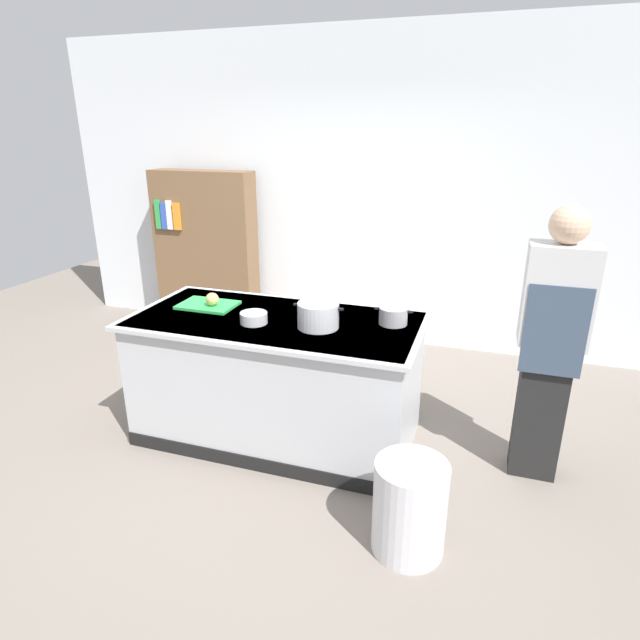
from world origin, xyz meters
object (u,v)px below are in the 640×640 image
Objects in this scene: person_chef at (551,341)px; sauce_pan at (393,316)px; bookshelf at (206,252)px; stock_pot at (318,315)px; mixing_bowl at (254,318)px; onion at (212,299)px; trash_bin at (409,507)px.

sauce_pan is at bearing 97.94° from person_chef.
bookshelf is at bearing 72.93° from person_chef.
mixing_bowl is at bearing -172.16° from stock_pot.
onion reaches higher than mixing_bowl.
sauce_pan reaches higher than trash_bin.
stock_pot is 0.19× the size of person_chef.
stock_pot is (0.83, -0.12, 0.02)m from onion.
sauce_pan is 0.96m from person_chef.
person_chef reaches higher than trash_bin.
person_chef reaches higher than sauce_pan.
onion is at bearing 155.90° from mixing_bowl.
person_chef reaches higher than bookshelf.
trash_bin is 1.31m from person_chef.
bookshelf reaches higher than onion.
person_chef is (0.96, -0.03, -0.04)m from sauce_pan.
bookshelf is (-3.29, 1.68, -0.06)m from person_chef.
onion is at bearing -58.79° from bookshelf.
stock_pot is 0.64× the size of trash_bin.
mixing_bowl is (0.41, -0.18, -0.03)m from onion.
trash_bin is (0.30, -0.96, -0.70)m from sauce_pan.
bookshelf reaches higher than stock_pot.
trash_bin is (1.58, -0.87, -0.71)m from onion.
mixing_bowl is at bearing -52.75° from bookshelf.
person_chef is at bearing -27.09° from bookshelf.
bookshelf is at bearing 135.40° from stock_pot.
onion is 0.28× the size of stock_pot.
sauce_pan is 1.40× the size of mixing_bowl.
trash_bin is 3.76m from bookshelf.
trash_bin is at bearing -28.83° from onion.
trash_bin is at bearing -44.71° from bookshelf.
mixing_bowl is at bearing 149.63° from trash_bin.
onion reaches higher than trash_bin.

